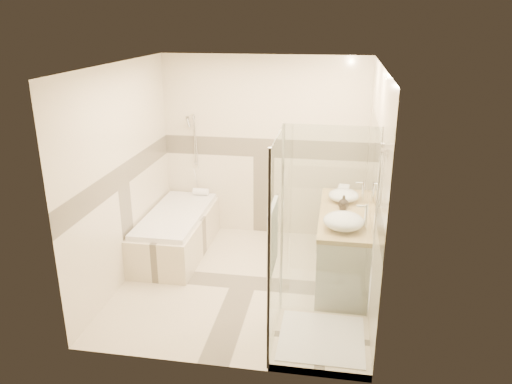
% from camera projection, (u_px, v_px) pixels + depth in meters
% --- Properties ---
extents(room, '(2.82, 3.02, 2.52)m').
position_uv_depth(room, '(248.00, 181.00, 5.47)').
color(room, '#C1B59A').
rests_on(room, ground).
extents(bathtub, '(0.75, 1.70, 0.56)m').
position_uv_depth(bathtub, '(177.00, 230.00, 6.54)').
color(bathtub, beige).
rests_on(bathtub, ground).
extents(vanity, '(0.58, 1.62, 0.85)m').
position_uv_depth(vanity, '(343.00, 245.00, 5.84)').
color(vanity, silver).
rests_on(vanity, ground).
extents(shower_enclosure, '(0.96, 0.93, 2.04)m').
position_uv_depth(shower_enclosure, '(311.00, 294.00, 4.68)').
color(shower_enclosure, beige).
rests_on(shower_enclosure, ground).
extents(vessel_sink_near, '(0.37, 0.37, 0.15)m').
position_uv_depth(vessel_sink_near, '(344.00, 195.00, 6.01)').
color(vessel_sink_near, white).
rests_on(vessel_sink_near, vanity).
extents(vessel_sink_far, '(0.43, 0.43, 0.17)m').
position_uv_depth(vessel_sink_far, '(344.00, 221.00, 5.23)').
color(vessel_sink_far, white).
rests_on(vessel_sink_far, vanity).
extents(faucet_near, '(0.11, 0.03, 0.26)m').
position_uv_depth(faucet_near, '(362.00, 190.00, 5.95)').
color(faucet_near, silver).
rests_on(faucet_near, vanity).
extents(faucet_far, '(0.12, 0.03, 0.29)m').
position_uv_depth(faucet_far, '(365.00, 215.00, 5.17)').
color(faucet_far, silver).
rests_on(faucet_far, vanity).
extents(amenity_bottle_a, '(0.09, 0.09, 0.16)m').
position_uv_depth(amenity_bottle_a, '(344.00, 207.00, 5.64)').
color(amenity_bottle_a, black).
rests_on(amenity_bottle_a, vanity).
extents(amenity_bottle_b, '(0.14, 0.14, 0.16)m').
position_uv_depth(amenity_bottle_b, '(344.00, 202.00, 5.78)').
color(amenity_bottle_b, black).
rests_on(amenity_bottle_b, vanity).
extents(folded_towels, '(0.16, 0.24, 0.07)m').
position_uv_depth(folded_towels, '(344.00, 189.00, 6.34)').
color(folded_towels, white).
rests_on(folded_towels, vanity).
extents(rolled_towel, '(0.22, 0.10, 0.10)m').
position_uv_depth(rolled_towel, '(201.00, 192.00, 7.08)').
color(rolled_towel, white).
rests_on(rolled_towel, bathtub).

